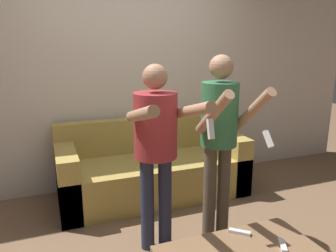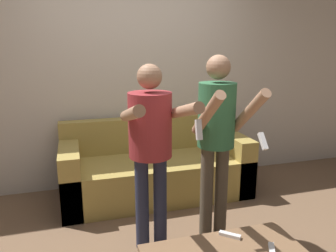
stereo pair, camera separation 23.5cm
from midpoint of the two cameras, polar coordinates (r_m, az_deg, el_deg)
wall_back at (r=3.86m, az=-9.28°, el=9.32°), size 6.40×0.06×2.70m
couch at (r=3.71m, az=-4.62°, el=-7.63°), size 2.03×0.84×0.83m
person_standing_left at (r=2.53m, az=-4.68°, el=-2.12°), size 0.46×0.74×1.51m
person_standing_right at (r=2.73m, az=6.62°, el=-0.55°), size 0.43×0.63×1.57m
remote_near at (r=2.36m, az=16.52°, el=-19.33°), size 0.10×0.15×0.02m
remote_far at (r=2.43m, az=9.55°, el=-17.82°), size 0.14×0.13×0.02m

